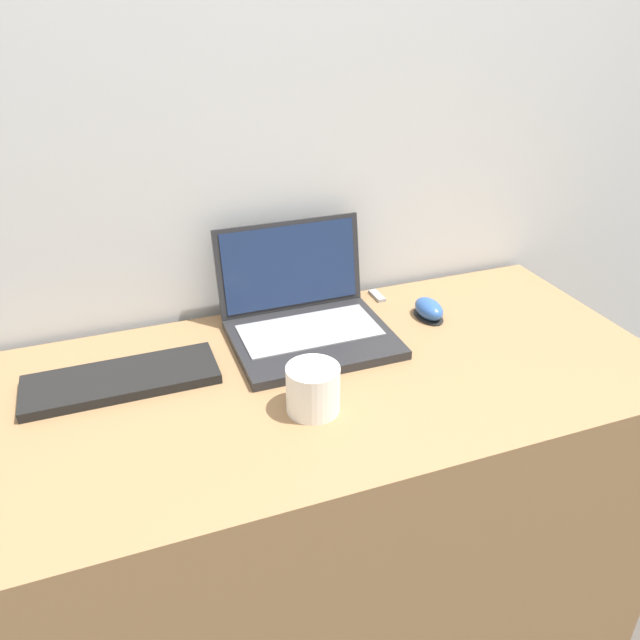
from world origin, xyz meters
The scene contains 7 objects.
wall_back centered at (0.00, 0.68, 1.25)m, with size 7.00×0.04×2.50m.
desk centered at (0.00, 0.32, 0.39)m, with size 1.35×0.64×0.78m.
laptop centered at (-0.01, 0.49, 0.82)m, with size 0.34×0.31×0.22m.
drink_cup centered at (-0.09, 0.22, 0.83)m, with size 0.10×0.10×0.09m.
computer_mouse centered at (0.29, 0.46, 0.80)m, with size 0.06×0.10×0.04m.
external_keyboard centered at (-0.41, 0.43, 0.79)m, with size 0.37×0.13×0.02m.
usb_stick centered at (0.22, 0.60, 0.78)m, with size 0.02×0.06×0.01m.
Camera 1 is at (-0.40, -0.65, 1.47)m, focal length 35.00 mm.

